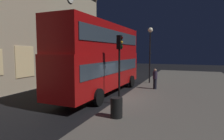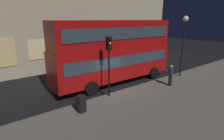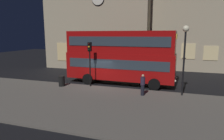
{
  "view_description": "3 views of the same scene",
  "coord_description": "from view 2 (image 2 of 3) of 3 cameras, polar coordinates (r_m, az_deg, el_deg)",
  "views": [
    {
      "loc": [
        -11.79,
        -4.9,
        3.33
      ],
      "look_at": [
        -0.46,
        -0.39,
        2.14
      ],
      "focal_mm": 30.71,
      "sensor_mm": 36.0,
      "label": 1
    },
    {
      "loc": [
        -7.82,
        -10.58,
        5.42
      ],
      "look_at": [
        0.48,
        0.19,
        1.59
      ],
      "focal_mm": 29.11,
      "sensor_mm": 36.0,
      "label": 2
    },
    {
      "loc": [
        7.1,
        -18.16,
        5.03
      ],
      "look_at": [
        1.21,
        -0.02,
        1.64
      ],
      "focal_mm": 32.38,
      "sensor_mm": 36.0,
      "label": 3
    }
  ],
  "objects": [
    {
      "name": "street_lamp",
      "position": [
        18.06,
        21.73,
        10.67
      ],
      "size": [
        0.49,
        0.49,
        5.58
      ],
      "color": "black",
      "rests_on": "sidewalk_slab"
    },
    {
      "name": "double_decker_bus",
      "position": [
        15.35,
        0.77,
        6.62
      ],
      "size": [
        11.07,
        3.02,
        5.34
      ],
      "rotation": [
        0.0,
        0.0,
        -0.03
      ],
      "color": "#9E0C0C",
      "rests_on": "ground"
    },
    {
      "name": "building_with_clock",
      "position": [
        23.5,
        -30.4,
        17.79
      ],
      "size": [
        15.14,
        9.99,
        14.2
      ],
      "color": "tan",
      "rests_on": "ground"
    },
    {
      "name": "traffic_light_near_kerb",
      "position": [
        12.19,
        -0.94,
        4.85
      ],
      "size": [
        0.33,
        0.37,
        4.18
      ],
      "rotation": [
        0.0,
        0.0,
        -0.04
      ],
      "color": "black",
      "rests_on": "sidewalk_slab"
    },
    {
      "name": "litter_bin",
      "position": [
        11.02,
        -9.58,
        -10.39
      ],
      "size": [
        0.59,
        0.59,
        0.98
      ],
      "primitive_type": "cylinder",
      "color": "black",
      "rests_on": "sidewalk_slab"
    },
    {
      "name": "sidewalk_slab",
      "position": [
        10.9,
        15.99,
        -14.39
      ],
      "size": [
        44.0,
        9.17,
        0.12
      ],
      "primitive_type": "cube",
      "color": "#5B564F",
      "rests_on": "ground"
    },
    {
      "name": "building_plain_facade",
      "position": [
        31.42,
        -0.23,
        19.51
      ],
      "size": [
        17.29,
        7.5,
        14.98
      ],
      "color": "tan",
      "rests_on": "ground"
    },
    {
      "name": "pedestrian",
      "position": [
        15.52,
        17.95,
        -1.58
      ],
      "size": [
        0.37,
        0.37,
        1.74
      ],
      "rotation": [
        0.0,
        0.0,
        0.8
      ],
      "color": "black",
      "rests_on": "sidewalk_slab"
    },
    {
      "name": "ground_plane",
      "position": [
        14.23,
        -1.06,
        -6.67
      ],
      "size": [
        80.0,
        80.0,
        0.0
      ],
      "primitive_type": "plane",
      "color": "black"
    }
  ]
}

